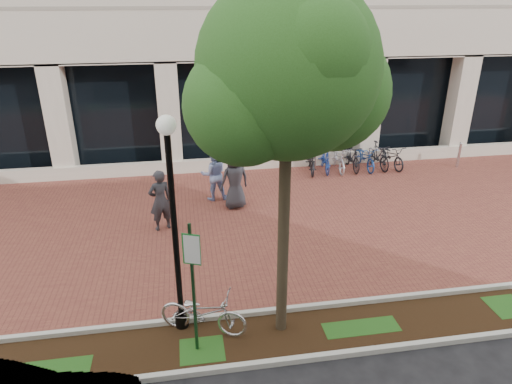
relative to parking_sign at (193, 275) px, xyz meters
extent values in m
plane|color=black|center=(1.54, 5.36, -1.74)|extent=(120.00, 120.00, 0.00)
cube|color=brown|center=(1.54, 5.36, -1.74)|extent=(40.00, 9.00, 0.01)
cube|color=black|center=(1.54, 0.11, -1.74)|extent=(40.00, 1.50, 0.01)
cube|color=#B7B7AD|center=(1.54, 0.86, -1.68)|extent=(40.00, 0.12, 0.12)
cube|color=#B7B7AD|center=(1.54, -0.64, -1.68)|extent=(40.00, 0.12, 0.12)
cube|color=black|center=(1.54, 10.96, 0.36)|extent=(40.00, 0.15, 4.20)
cube|color=beige|center=(1.54, 9.86, -1.49)|extent=(40.00, 0.25, 0.50)
cube|color=beige|center=(1.54, 10.26, 0.36)|extent=(0.80, 0.80, 4.20)
cube|color=#14391C|center=(0.00, 0.01, -0.35)|extent=(0.05, 0.05, 2.79)
cube|color=#1B6F2B|center=(0.00, -0.02, 0.54)|extent=(0.34, 0.02, 0.62)
cube|color=silver|center=(0.00, -0.03, 0.54)|extent=(0.30, 0.01, 0.56)
cylinder|color=black|center=(-0.28, 0.76, -1.59)|extent=(0.28, 0.28, 0.30)
cylinder|color=black|center=(-0.28, 0.76, 0.36)|extent=(0.12, 0.12, 4.20)
sphere|color=silver|center=(-0.28, 0.76, 2.60)|extent=(0.36, 0.36, 0.36)
cylinder|color=#433826|center=(1.76, 0.37, 0.15)|extent=(0.22, 0.22, 3.79)
sphere|color=#28571B|center=(1.76, 0.37, 3.57)|extent=(3.06, 3.06, 3.06)
sphere|color=#28571B|center=(2.60, 0.67, 3.11)|extent=(2.14, 2.14, 2.14)
sphere|color=#28571B|center=(1.00, 0.14, 3.04)|extent=(1.99, 1.99, 1.99)
imported|color=silver|center=(0.17, 0.51, -1.26)|extent=(1.95, 1.30, 0.97)
imported|color=#2C2C31|center=(-0.78, 5.23, -0.81)|extent=(0.80, 0.66, 1.86)
imported|color=#8697C8|center=(0.93, 7.15, -0.84)|extent=(0.92, 0.74, 1.81)
imported|color=#2D2C32|center=(1.54, 6.40, -0.78)|extent=(1.07, 0.84, 1.92)
cylinder|color=silver|center=(10.86, 8.68, -1.27)|extent=(0.11, 0.11, 0.94)
sphere|color=silver|center=(10.86, 8.68, -0.75)|extent=(0.12, 0.12, 0.12)
imported|color=black|center=(4.88, 9.14, -1.28)|extent=(0.90, 1.86, 0.94)
imported|color=navy|center=(5.43, 9.14, -1.22)|extent=(0.68, 1.77, 1.04)
imported|color=silver|center=(5.98, 9.14, -1.28)|extent=(0.73, 1.82, 0.94)
imported|color=black|center=(6.53, 9.14, -1.22)|extent=(0.50, 1.73, 1.04)
imported|color=navy|center=(7.08, 9.14, -1.28)|extent=(0.70, 1.81, 0.94)
imported|color=black|center=(7.63, 9.14, -1.22)|extent=(0.66, 1.77, 1.04)
imported|color=black|center=(8.18, 9.14, -1.28)|extent=(0.88, 1.86, 0.94)
cylinder|color=silver|center=(6.53, 9.14, -1.34)|extent=(0.04, 0.04, 0.80)
camera|label=1|loc=(-0.01, -7.08, 4.68)|focal=32.00mm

